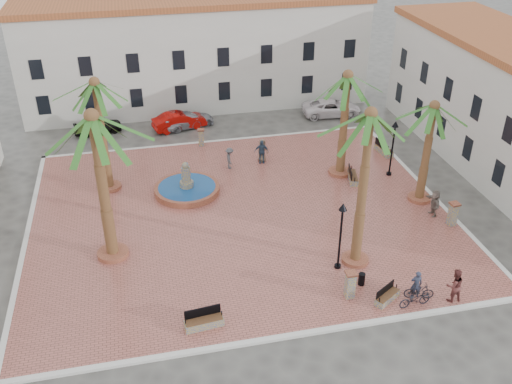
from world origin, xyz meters
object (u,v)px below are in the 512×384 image
(bench_ne, at_px, (384,150))
(car_red, at_px, (179,121))
(palm_nw, at_px, (96,95))
(palm_ne, at_px, (347,88))
(palm_sw, at_px, (94,134))
(bollard_se, at_px, (350,284))
(fountain, at_px, (187,188))
(palm_e, at_px, (433,118))
(bench_s, at_px, (204,322))
(pedestrian_north, at_px, (230,158))
(litter_bin, at_px, (362,279))
(bollard_e, at_px, (453,214))
(bicycle_b, at_px, (419,291))
(car_silver, at_px, (188,120))
(lamppost_s, at_px, (341,225))
(bicycle_a, at_px, (415,299))
(bench_e, at_px, (353,177))
(pedestrian_east, at_px, (434,203))
(cyclist_a, at_px, (416,284))
(bollard_n, at_px, (201,137))
(car_white, at_px, (332,108))
(palm_s, at_px, (369,130))
(car_black, at_px, (98,125))
(pedestrian_fountain_b, at_px, (262,152))
(pedestrian_fountain_a, at_px, (262,150))
(cyclist_b, at_px, (454,285))
(bench_se, at_px, (387,297))
(lamppost_e, at_px, (394,139))

(bench_ne, bearing_deg, car_red, 53.01)
(palm_nw, xyz_separation_m, palm_ne, (16.09, -1.43, -0.28))
(palm_sw, relative_size, bollard_se, 5.69)
(fountain, relative_size, palm_e, 0.63)
(bench_s, relative_size, pedestrian_north, 1.20)
(palm_nw, relative_size, litter_bin, 11.39)
(car_red, bearing_deg, palm_ne, -149.29)
(bollard_e, bearing_deg, litter_bin, -151.16)
(bicycle_b, height_order, car_silver, car_silver)
(lamppost_s, xyz_separation_m, bollard_se, (-0.26, -2.44, -2.00))
(bollard_e, distance_m, bicycle_a, 8.43)
(palm_nw, bearing_deg, lamppost_s, -43.72)
(bench_e, height_order, pedestrian_north, pedestrian_north)
(fountain, distance_m, lamppost_s, 12.56)
(litter_bin, height_order, pedestrian_east, pedestrian_east)
(bicycle_b, bearing_deg, litter_bin, 71.23)
(palm_sw, distance_m, cyclist_a, 17.99)
(fountain, relative_size, bench_e, 2.32)
(palm_e, xyz_separation_m, bench_ne, (0.47, 6.89, -5.54))
(bollard_n, height_order, bollard_e, bollard_e)
(cyclist_a, relative_size, pedestrian_east, 0.91)
(car_white, bearing_deg, palm_nw, 120.16)
(palm_s, xyz_separation_m, bench_ne, (7.04, 12.26, -7.71))
(palm_s, xyz_separation_m, palm_ne, (2.70, 9.95, -1.57))
(bollard_e, height_order, car_black, bollard_e)
(bicycle_b, relative_size, car_white, 0.30)
(bollard_n, xyz_separation_m, pedestrian_east, (12.87, -13.22, 0.17))
(palm_nw, bearing_deg, bench_e, -9.06)
(pedestrian_east, bearing_deg, car_black, -126.08)
(palm_s, bearing_deg, bollard_se, -116.80)
(pedestrian_east, height_order, car_black, pedestrian_east)
(palm_e, distance_m, bench_e, 7.33)
(lamppost_s, relative_size, pedestrian_fountain_b, 2.30)
(palm_nw, xyz_separation_m, pedestrian_east, (19.92, -7.95, -5.82))
(car_silver, relative_size, car_white, 0.88)
(pedestrian_fountain_a, bearing_deg, bollard_n, 112.29)
(lamppost_s, relative_size, pedestrian_east, 2.34)
(pedestrian_north, bearing_deg, bicycle_b, -152.88)
(cyclist_b, bearing_deg, pedestrian_fountain_b, -70.68)
(bollard_se, xyz_separation_m, car_white, (7.12, 23.33, -0.25))
(pedestrian_fountain_a, height_order, pedestrian_north, pedestrian_fountain_a)
(bench_se, relative_size, pedestrian_north, 0.99)
(cyclist_a, distance_m, car_black, 29.58)
(pedestrian_fountain_a, xyz_separation_m, car_silver, (-4.63, 7.77, -0.37))
(bench_s, relative_size, bench_se, 1.21)
(bench_e, distance_m, car_silver, 15.75)
(palm_ne, relative_size, car_white, 1.49)
(palm_e, bearing_deg, bollard_e, -80.49)
(lamppost_e, bearing_deg, car_black, 148.92)
(lamppost_e, bearing_deg, pedestrian_east, -85.05)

